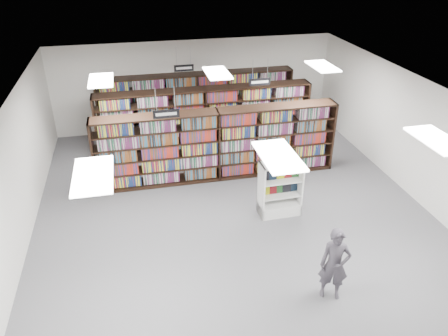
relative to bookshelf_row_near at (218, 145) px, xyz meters
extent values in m
plane|color=#4B4B4F|center=(0.00, -2.00, -1.05)|extent=(12.00, 12.00, 0.00)
cube|color=white|center=(0.00, -2.00, 2.15)|extent=(10.00, 12.00, 0.10)
cube|color=white|center=(0.00, 4.00, 0.55)|extent=(10.00, 0.10, 3.20)
cube|color=white|center=(-5.00, -2.00, 0.55)|extent=(0.10, 12.00, 3.20)
cube|color=white|center=(5.00, -2.00, 0.55)|extent=(0.10, 12.00, 3.20)
cube|color=black|center=(0.00, 0.00, 0.00)|extent=(7.00, 0.60, 2.10)
cube|color=maroon|center=(0.00, 0.00, 0.00)|extent=(6.88, 0.42, 1.98)
cube|color=black|center=(0.00, 2.00, 0.00)|extent=(7.00, 0.60, 2.10)
cube|color=maroon|center=(0.00, 2.00, 0.00)|extent=(6.88, 0.42, 1.98)
cube|color=black|center=(0.00, 3.70, 0.00)|extent=(7.00, 0.60, 2.10)
cube|color=maroon|center=(0.00, 3.70, 0.00)|extent=(6.88, 0.42, 1.98)
cylinder|color=#B2B2B7|center=(-1.73, -1.00, 1.86)|extent=(0.01, 0.01, 0.58)
cylinder|color=#B2B2B7|center=(-1.27, -1.00, 1.86)|extent=(0.01, 0.01, 0.58)
cube|color=black|center=(-1.50, -1.00, 1.46)|extent=(0.65, 0.02, 0.22)
cube|color=white|center=(-1.50, -1.01, 1.46)|extent=(0.52, 0.00, 0.08)
cylinder|color=#B2B2B7|center=(1.27, 1.00, 1.86)|extent=(0.01, 0.01, 0.58)
cylinder|color=#B2B2B7|center=(1.73, 1.00, 1.86)|extent=(0.01, 0.01, 0.58)
cube|color=black|center=(1.50, 1.00, 1.46)|extent=(0.65, 0.02, 0.22)
cube|color=white|center=(1.50, 0.99, 1.46)|extent=(0.52, 0.00, 0.08)
cylinder|color=#B2B2B7|center=(-0.73, 3.00, 1.86)|extent=(0.01, 0.01, 0.58)
cylinder|color=#B2B2B7|center=(-0.27, 3.00, 1.86)|extent=(0.01, 0.01, 0.58)
cube|color=black|center=(-0.50, 3.00, 1.46)|extent=(0.65, 0.02, 0.22)
cube|color=white|center=(-0.50, 2.99, 1.46)|extent=(0.52, 0.00, 0.08)
cube|color=white|center=(-3.00, -5.00, 2.11)|extent=(0.60, 1.20, 0.04)
cube|color=white|center=(0.00, -5.00, 2.11)|extent=(0.60, 1.20, 0.04)
cube|color=white|center=(3.00, -5.00, 2.11)|extent=(0.60, 1.20, 0.04)
cube|color=white|center=(-3.00, 0.00, 2.11)|extent=(0.60, 1.20, 0.04)
cube|color=white|center=(0.00, 0.00, 2.11)|extent=(0.60, 1.20, 0.04)
cube|color=white|center=(3.00, 0.00, 2.11)|extent=(0.60, 1.20, 0.04)
cube|color=silver|center=(1.14, -2.22, -0.89)|extent=(1.06, 0.55, 0.32)
cube|color=silver|center=(0.64, -2.23, -0.31)|extent=(0.05, 0.53, 1.47)
cube|color=silver|center=(1.65, -2.21, -0.31)|extent=(0.05, 0.53, 1.47)
cube|color=silver|center=(1.14, -1.98, -0.31)|extent=(1.05, 0.05, 1.47)
cube|color=silver|center=(1.14, -2.22, 0.41)|extent=(1.06, 0.55, 0.03)
cube|color=silver|center=(1.14, -2.22, -0.47)|extent=(0.98, 0.51, 0.02)
cube|color=silver|center=(1.14, -2.22, -0.05)|extent=(0.98, 0.51, 0.03)
cube|color=black|center=(0.74, -2.18, 0.12)|extent=(0.21, 0.08, 0.32)
cube|color=black|center=(0.94, -2.18, 0.12)|extent=(0.21, 0.08, 0.32)
cube|color=#C1C80D|center=(1.14, -2.17, 0.12)|extent=(0.21, 0.08, 0.32)
cube|color=maroon|center=(1.34, -2.17, 0.12)|extent=(0.21, 0.08, 0.32)
cube|color=#1D4F1F|center=(1.55, -2.17, 0.12)|extent=(0.21, 0.08, 0.32)
cube|color=#C1C80D|center=(0.76, -2.18, -0.31)|extent=(0.23, 0.07, 0.30)
cube|color=maroon|center=(0.95, -2.18, -0.31)|extent=(0.23, 0.07, 0.30)
cube|color=#1D4F1F|center=(1.14, -2.17, -0.31)|extent=(0.23, 0.07, 0.30)
cube|color=black|center=(1.33, -2.17, -0.31)|extent=(0.23, 0.07, 0.30)
cube|color=black|center=(1.53, -2.17, -0.31)|extent=(0.23, 0.07, 0.30)
cube|color=black|center=(1.16, -2.15, 0.43)|extent=(0.80, 0.61, 0.02)
cube|color=white|center=(0.99, -2.15, 0.44)|extent=(0.41, 0.45, 0.06)
cube|color=white|center=(1.33, -2.15, 0.44)|extent=(0.41, 0.45, 0.08)
cylinder|color=white|center=(1.14, -2.15, 0.48)|extent=(0.21, 0.37, 0.10)
imported|color=#423E47|center=(1.20, -5.24, -0.26)|extent=(0.68, 0.56, 1.59)
camera|label=1|loc=(-2.31, -11.14, 5.40)|focal=35.00mm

